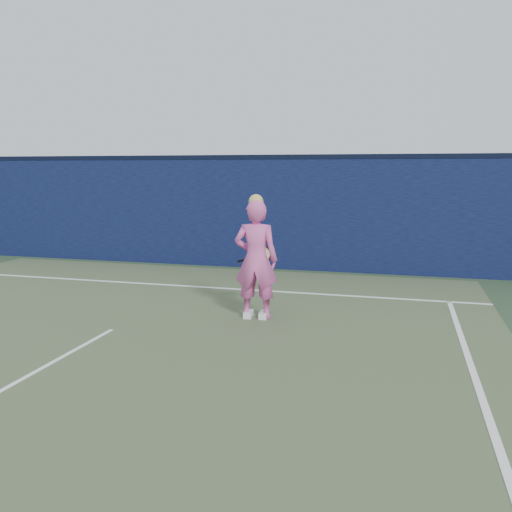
% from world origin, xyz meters
% --- Properties ---
extents(ground, '(80.00, 80.00, 0.00)m').
position_xyz_m(ground, '(0.00, 0.00, 0.00)').
color(ground, '#2D4229').
rests_on(ground, ground).
extents(backstop_wall, '(24.00, 0.40, 2.50)m').
position_xyz_m(backstop_wall, '(0.00, 6.50, 1.25)').
color(backstop_wall, '#0C0E36').
rests_on(backstop_wall, ground).
extents(wall_cap, '(24.00, 0.42, 0.10)m').
position_xyz_m(wall_cap, '(0.00, 6.50, 2.55)').
color(wall_cap, black).
rests_on(wall_cap, backstop_wall).
extents(player, '(0.70, 0.50, 1.91)m').
position_xyz_m(player, '(1.82, 2.19, 0.92)').
color(player, '#E258A8').
rests_on(player, ground).
extents(racket, '(0.54, 0.26, 0.31)m').
position_xyz_m(racket, '(1.77, 2.67, 0.91)').
color(racket, black).
rests_on(racket, ground).
extents(court_lines, '(11.00, 12.04, 0.01)m').
position_xyz_m(court_lines, '(0.00, -0.33, 0.01)').
color(court_lines, white).
rests_on(court_lines, court_surface).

